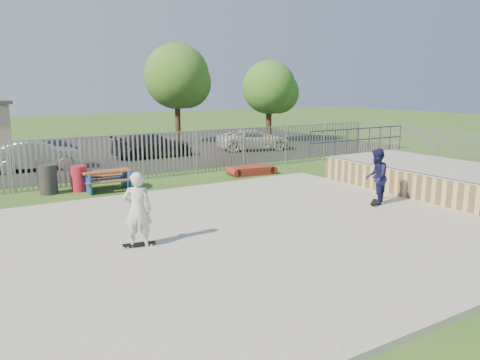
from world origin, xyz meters
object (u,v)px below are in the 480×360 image
picnic_table (107,180)px  trash_bin_grey (48,179)px  funbox (252,170)px  skater_white (138,210)px  trash_bin_red (79,179)px  car_dark (153,145)px  car_silver (36,155)px  tree_mid (177,77)px  skater_navy (376,177)px  car_white (254,140)px  tree_right (269,88)px

picnic_table → trash_bin_grey: bearing=169.0°
picnic_table → trash_bin_grey: trash_bin_grey is taller
funbox → skater_white: size_ratio=1.05×
funbox → skater_white: 10.84m
trash_bin_red → car_dark: size_ratio=0.21×
car_silver → tree_mid: bearing=-54.9°
trash_bin_grey → skater_navy: size_ratio=0.60×
car_dark → car_white: (6.67, -0.42, -0.03)m
car_silver → skater_navy: size_ratio=2.33×
skater_white → skater_navy: bearing=-158.9°
picnic_table → tree_mid: 15.62m
car_silver → tree_right: bearing=-73.9°
car_dark → skater_white: size_ratio=2.50×
car_silver → tree_mid: (10.25, 6.12, 3.94)m
picnic_table → tree_mid: (8.61, 12.31, 4.28)m
car_silver → car_white: (13.03, 0.61, -0.07)m
trash_bin_red → skater_navy: skater_navy is taller
tree_mid → tree_right: (5.86, -2.76, -0.75)m
trash_bin_red → tree_right: (15.45, 9.17, 3.43)m
car_silver → skater_navy: 16.13m
funbox → car_silver: 10.51m
picnic_table → tree_right: tree_right is taller
funbox → tree_mid: 13.44m
tree_mid → skater_navy: (-1.80, -19.85, -3.59)m
car_white → skater_white: skater_white is taller
tree_mid → skater_navy: 20.26m
trash_bin_red → tree_mid: (9.59, 11.93, 4.18)m
picnic_table → car_dark: car_dark is taller
skater_navy → skater_white: same height
trash_bin_red → car_silver: size_ratio=0.23×
picnic_table → funbox: picnic_table is taller
tree_right → skater_white: size_ratio=3.12×
trash_bin_red → car_dark: (5.70, 6.84, 0.20)m
tree_mid → tree_right: bearing=-25.2°
trash_bin_grey → car_dark: (6.80, 6.72, 0.14)m
trash_bin_grey → tree_right: 19.17m
trash_bin_red → tree_right: size_ratio=0.17×
car_silver → tree_right: tree_right is taller
funbox → skater_white: skater_white is taller
car_white → trash_bin_grey: bearing=130.9°
picnic_table → car_white: size_ratio=0.41×
trash_bin_red → trash_bin_grey: trash_bin_grey is taller
car_dark → skater_white: (-6.08, -14.66, 0.39)m
tree_right → funbox: bearing=-128.6°
car_dark → skater_white: 15.88m
funbox → trash_bin_grey: (-8.75, 0.71, 0.37)m
funbox → car_white: size_ratio=0.42×
car_silver → car_white: bearing=-83.1°
trash_bin_grey → tree_right: size_ratio=0.19×
funbox → tree_right: bearing=57.7°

